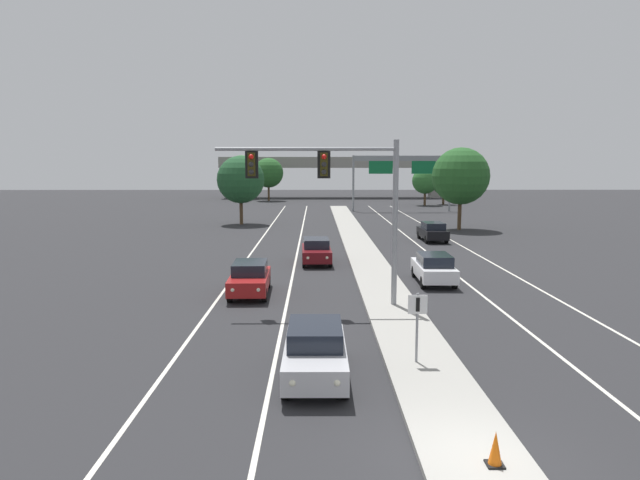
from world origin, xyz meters
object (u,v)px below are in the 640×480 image
object	(u,v)px
highway_sign_gantry	(402,165)
tree_far_right_c	(425,181)
car_oncoming_red	(250,278)
traffic_cone_median_nose	(495,449)
tree_far_left_b	(241,180)
median_sign_post	(417,317)
car_oncoming_darkred	(316,251)
car_oncoming_silver	(315,351)
car_receding_black	(433,231)
tree_far_right_a	(444,185)
car_receding_white	(434,268)
tree_far_left_c	(242,170)
overhead_signal_mast	(338,187)
tree_far_right_b	(461,176)
tree_far_left_a	(268,173)

from	to	relation	value
highway_sign_gantry	tree_far_right_c	world-z (taller)	highway_sign_gantry
car_oncoming_red	traffic_cone_median_nose	world-z (taller)	car_oncoming_red
tree_far_left_b	car_oncoming_red	bearing A→B (deg)	-81.90
median_sign_post	car_oncoming_darkred	bearing A→B (deg)	99.41
car_oncoming_silver	car_oncoming_red	size ratio (longest dim) A/B	0.99
car_oncoming_silver	car_receding_black	size ratio (longest dim) A/B	1.00
tree_far_right_a	highway_sign_gantry	bearing A→B (deg)	-123.56
tree_far_right_a	tree_far_right_c	bearing A→B (deg)	-149.15
car_receding_black	tree_far_right_c	bearing A→B (deg)	80.02
median_sign_post	car_receding_white	bearing A→B (deg)	75.97
tree_far_right_c	tree_far_left_c	xyz separation A→B (m)	(-30.37, 17.06, 1.41)
overhead_signal_mast	tree_far_left_c	bearing A→B (deg)	100.29
median_sign_post	traffic_cone_median_nose	xyz separation A→B (m)	(0.53, -6.17, -1.08)
median_sign_post	car_receding_white	size ratio (longest dim) A/B	0.49
car_receding_white	tree_far_right_b	bearing A→B (deg)	72.91
tree_far_right_c	tree_far_right_a	distance (m)	3.91
car_receding_black	tree_far_right_c	world-z (taller)	tree_far_right_c
car_receding_black	tree_far_right_a	xyz separation A→B (m)	(10.50, 42.85, 2.30)
tree_far_right_c	tree_far_right_b	distance (m)	32.80
car_oncoming_red	car_oncoming_darkred	size ratio (longest dim) A/B	1.00
car_oncoming_darkred	tree_far_right_a	size ratio (longest dim) A/B	0.94
median_sign_post	car_oncoming_silver	bearing A→B (deg)	-164.20
tree_far_right_b	car_receding_white	bearing A→B (deg)	-107.09
car_receding_black	tree_far_left_c	bearing A→B (deg)	111.80
car_oncoming_darkred	highway_sign_gantry	xyz separation A→B (m)	(11.53, 40.37, 5.34)
highway_sign_gantry	car_oncoming_darkred	bearing A→B (deg)	-105.94
car_oncoming_darkred	tree_far_left_a	distance (m)	63.31
car_oncoming_red	car_oncoming_darkred	bearing A→B (deg)	69.61
car_receding_black	highway_sign_gantry	xyz separation A→B (m)	(1.91, 29.91, 5.34)
overhead_signal_mast	car_oncoming_silver	xyz separation A→B (m)	(-0.99, -8.30, -4.52)
car_receding_white	tree_far_left_a	distance (m)	70.41
car_oncoming_darkred	tree_far_left_c	distance (m)	69.87
car_receding_black	traffic_cone_median_nose	bearing A→B (deg)	-99.59
tree_far_left_a	tree_far_right_b	bearing A→B (deg)	-63.33
tree_far_left_b	highway_sign_gantry	bearing A→B (deg)	40.35
car_receding_black	tree_far_left_b	bearing A→B (deg)	142.58
car_receding_black	tree_far_right_b	world-z (taller)	tree_far_right_b
median_sign_post	tree_far_right_a	world-z (taller)	tree_far_right_a
car_receding_black	tree_far_left_c	size ratio (longest dim) A/B	0.56
car_oncoming_red	tree_far_left_a	xyz separation A→B (m)	(-4.91, 71.42, 4.03)
highway_sign_gantry	tree_far_left_a	bearing A→B (deg)	131.49
traffic_cone_median_nose	tree_far_left_c	distance (m)	95.03
tree_far_right_c	tree_far_right_a	world-z (taller)	tree_far_right_c
overhead_signal_mast	tree_far_right_b	size ratio (longest dim) A/B	0.99
car_oncoming_silver	car_receding_white	xyz separation A→B (m)	(6.33, 13.53, 0.00)
car_oncoming_silver	car_receding_black	xyz separation A→B (m)	(9.69, 30.14, 0.00)
tree_far_right_c	tree_far_right_a	size ratio (longest dim) A/B	1.21
overhead_signal_mast	median_sign_post	xyz separation A→B (m)	(2.19, -7.41, -3.75)
car_oncoming_silver	tree_far_left_c	distance (m)	89.21
car_oncoming_silver	tree_far_left_a	world-z (taller)	tree_far_left_a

